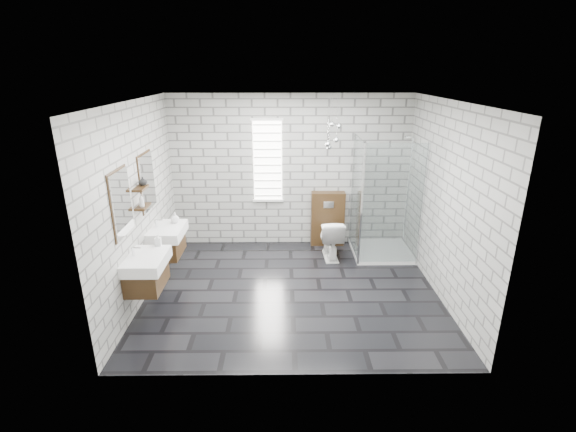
{
  "coord_description": "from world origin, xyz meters",
  "views": [
    {
      "loc": [
        -0.12,
        -5.43,
        3.1
      ],
      "look_at": [
        -0.06,
        0.35,
        1.04
      ],
      "focal_mm": 26.0,
      "sensor_mm": 36.0,
      "label": 1
    }
  ],
  "objects_px": {
    "cistern_panel": "(328,219)",
    "toilet": "(330,238)",
    "vanity_right": "(165,233)",
    "vanity_left": "(144,263)",
    "shower_enclosure": "(379,229)"
  },
  "relations": [
    {
      "from": "cistern_panel",
      "to": "shower_enclosure",
      "type": "bearing_deg",
      "value": -32.18
    },
    {
      "from": "vanity_left",
      "to": "vanity_right",
      "type": "distance_m",
      "value": 1.01
    },
    {
      "from": "vanity_left",
      "to": "shower_enclosure",
      "type": "bearing_deg",
      "value": 27.8
    },
    {
      "from": "cistern_panel",
      "to": "toilet",
      "type": "bearing_deg",
      "value": -90.0
    },
    {
      "from": "cistern_panel",
      "to": "shower_enclosure",
      "type": "height_order",
      "value": "shower_enclosure"
    },
    {
      "from": "vanity_right",
      "to": "toilet",
      "type": "xyz_separation_m",
      "value": [
        2.59,
        0.74,
        -0.41
      ]
    },
    {
      "from": "vanity_left",
      "to": "shower_enclosure",
      "type": "height_order",
      "value": "shower_enclosure"
    },
    {
      "from": "toilet",
      "to": "cistern_panel",
      "type": "bearing_deg",
      "value": -92.58
    },
    {
      "from": "cistern_panel",
      "to": "toilet",
      "type": "xyz_separation_m",
      "value": [
        0.0,
        -0.56,
        -0.15
      ]
    },
    {
      "from": "vanity_left",
      "to": "cistern_panel",
      "type": "xyz_separation_m",
      "value": [
        2.59,
        2.31,
        -0.26
      ]
    },
    {
      "from": "cistern_panel",
      "to": "vanity_right",
      "type": "bearing_deg",
      "value": -153.32
    },
    {
      "from": "vanity_right",
      "to": "shower_enclosure",
      "type": "distance_m",
      "value": 3.51
    },
    {
      "from": "vanity_left",
      "to": "toilet",
      "type": "bearing_deg",
      "value": 34.22
    },
    {
      "from": "vanity_right",
      "to": "cistern_panel",
      "type": "xyz_separation_m",
      "value": [
        2.59,
        1.3,
        -0.26
      ]
    },
    {
      "from": "vanity_right",
      "to": "shower_enclosure",
      "type": "height_order",
      "value": "shower_enclosure"
    }
  ]
}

